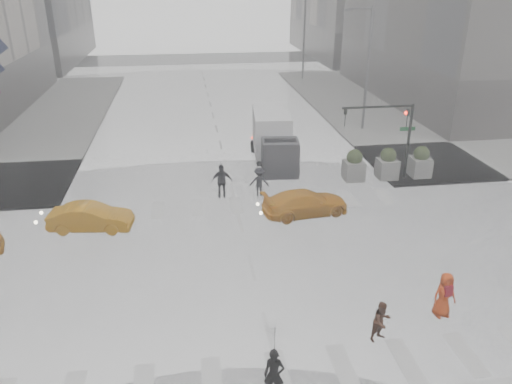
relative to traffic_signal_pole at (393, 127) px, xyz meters
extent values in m
plane|color=black|center=(-9.01, -8.01, -3.22)|extent=(120.00, 120.00, 0.00)
cube|color=gray|center=(10.49, 9.49, -3.14)|extent=(35.00, 35.00, 0.15)
cube|color=#302C2A|center=(19.99, 47.99, -1.02)|extent=(26.05, 26.05, 4.40)
cylinder|color=black|center=(0.99, -0.01, -0.97)|extent=(0.16, 0.16, 4.50)
cylinder|color=black|center=(-1.01, -0.01, 1.18)|extent=(4.00, 0.12, 0.12)
imported|color=black|center=(0.74, -0.01, 0.48)|extent=(0.16, 0.20, 1.00)
imported|color=black|center=(-2.81, -0.01, 0.68)|extent=(0.16, 0.20, 1.00)
sphere|color=#FF190C|center=(0.64, -0.01, 0.78)|extent=(0.20, 0.20, 0.20)
cube|color=#0C5420|center=(0.99, 0.29, -0.22)|extent=(0.90, 0.03, 0.22)
cylinder|color=#59595B|center=(1.99, 9.99, 1.28)|extent=(0.20, 0.20, 9.00)
cylinder|color=#59595B|center=(1.09, 9.99, 5.58)|extent=(1.80, 0.12, 0.12)
cube|color=#59595B|center=(0.19, 9.99, 5.48)|extent=(0.50, 0.22, 0.15)
cylinder|color=#59595B|center=(1.99, 29.99, 1.28)|extent=(0.20, 0.20, 9.00)
cube|color=gray|center=(-2.01, 0.19, -2.52)|extent=(1.10, 1.10, 1.10)
sphere|color=black|center=(-2.01, 0.19, -1.72)|extent=(0.90, 0.90, 0.90)
cube|color=gray|center=(-0.01, 0.19, -2.52)|extent=(1.10, 1.10, 1.10)
sphere|color=black|center=(-0.01, 0.19, -1.72)|extent=(0.90, 0.90, 0.90)
cube|color=gray|center=(1.99, 0.19, -2.52)|extent=(1.10, 1.10, 1.10)
sphere|color=black|center=(1.99, 0.19, -1.72)|extent=(0.90, 0.90, 0.90)
imported|color=black|center=(-9.31, -14.81, -2.42)|extent=(0.66, 0.52, 1.59)
imported|color=black|center=(-9.31, -14.81, -1.23)|extent=(1.18, 1.20, 0.88)
imported|color=#4A281A|center=(-5.44, -12.94, -2.50)|extent=(0.85, 0.77, 1.43)
imported|color=#E2400F|center=(-2.84, -12.04, -2.37)|extent=(0.87, 0.60, 1.70)
cube|color=maroon|center=(-2.84, -12.22, -2.07)|extent=(0.29, 0.18, 0.40)
imported|color=black|center=(-9.62, -0.88, -2.28)|extent=(1.12, 0.71, 1.87)
imported|color=black|center=(-7.62, -0.91, -2.42)|extent=(1.11, 0.74, 1.59)
imported|color=orange|center=(-15.96, -3.68, -2.59)|extent=(3.95, 1.81, 1.25)
imported|color=orange|center=(-5.71, -3.53, -2.59)|extent=(4.01, 2.30, 1.25)
cube|color=white|center=(-6.01, 4.62, -1.33)|extent=(2.20, 4.22, 2.48)
cube|color=#2E2E33|center=(-6.01, 1.68, -2.07)|extent=(2.11, 1.65, 2.11)
cube|color=black|center=(-6.01, 1.68, -1.43)|extent=(1.84, 0.83, 0.83)
cylinder|color=black|center=(-6.97, 1.50, -2.80)|extent=(0.26, 0.83, 0.83)
cylinder|color=black|center=(-5.04, 1.50, -2.80)|extent=(0.26, 0.83, 0.83)
cylinder|color=black|center=(-6.97, 3.52, -2.80)|extent=(0.26, 0.83, 0.83)
cylinder|color=black|center=(-5.04, 3.52, -2.80)|extent=(0.26, 0.83, 0.83)
cylinder|color=black|center=(-6.97, 6.09, -2.80)|extent=(0.26, 0.83, 0.83)
cylinder|color=black|center=(-5.04, 6.09, -2.80)|extent=(0.26, 0.83, 0.83)
camera|label=1|loc=(-11.33, -25.26, 7.80)|focal=35.00mm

